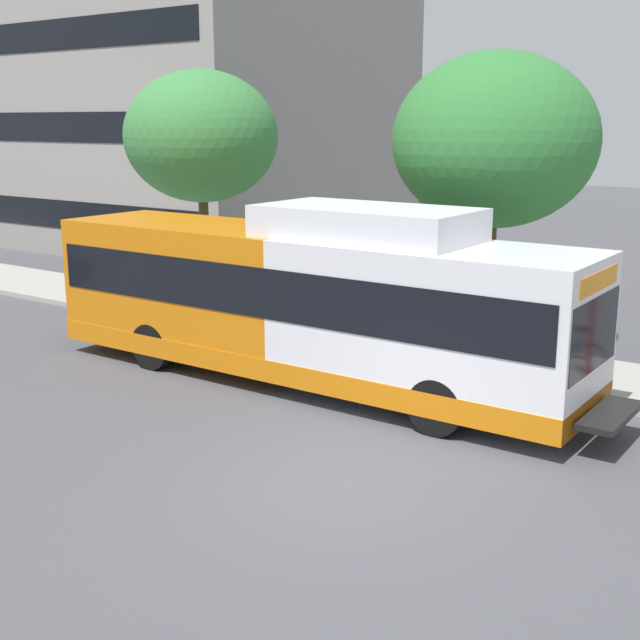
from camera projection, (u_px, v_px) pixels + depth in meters
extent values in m
plane|color=#4C4C51|center=(9.00, 388.00, 16.77)|extent=(120.00, 120.00, 0.00)
cube|color=#A8A399|center=(298.00, 329.00, 21.21)|extent=(3.00, 56.00, 0.14)
cube|color=white|center=(434.00, 320.00, 15.17)|extent=(2.54, 5.80, 2.73)
cube|color=orange|center=(198.00, 285.00, 18.41)|extent=(2.54, 5.80, 2.73)
cube|color=orange|center=(304.00, 356.00, 17.05)|extent=(2.57, 11.60, 0.44)
cube|color=black|center=(304.00, 283.00, 16.70)|extent=(2.58, 11.25, 0.96)
cube|color=black|center=(592.00, 334.00, 13.53)|extent=(2.34, 0.10, 1.24)
cube|color=orange|center=(597.00, 281.00, 13.32)|extent=(1.90, 0.08, 0.32)
cube|color=white|center=(367.00, 223.00, 15.59)|extent=(2.16, 4.06, 0.60)
cube|color=black|center=(610.00, 415.00, 13.61)|extent=(1.78, 0.60, 0.10)
cylinder|color=black|center=(437.00, 407.00, 14.15)|extent=(0.30, 1.00, 1.00)
cylinder|color=black|center=(492.00, 374.00, 15.95)|extent=(0.30, 1.00, 1.00)
cylinder|color=black|center=(153.00, 346.00, 17.95)|extent=(0.30, 1.00, 1.00)
cylinder|color=black|center=(223.00, 326.00, 19.75)|extent=(0.30, 1.00, 1.00)
cylinder|color=#4C3823|center=(488.00, 282.00, 19.18)|extent=(0.28, 0.28, 2.94)
ellipsoid|color=#337A38|center=(495.00, 140.00, 18.45)|extent=(4.52, 4.52, 3.84)
cylinder|color=#4C3823|center=(205.00, 247.00, 24.14)|extent=(0.28, 0.28, 3.02)
ellipsoid|color=#3D8442|center=(201.00, 136.00, 23.42)|extent=(4.30, 4.30, 3.65)
cube|color=black|center=(196.00, 201.00, 37.78)|extent=(13.94, 13.93, 1.10)
cube|color=black|center=(194.00, 126.00, 37.01)|extent=(13.94, 13.93, 1.10)
cube|color=black|center=(191.00, 48.00, 36.25)|extent=(13.94, 13.93, 1.10)
cylinder|color=#B7B7BC|center=(20.00, 167.00, 43.83)|extent=(1.10, 1.10, 5.67)
cylinder|color=#B7B7BC|center=(11.00, 54.00, 42.52)|extent=(0.91, 0.91, 5.67)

